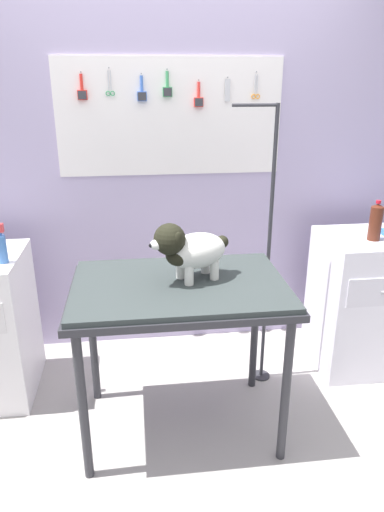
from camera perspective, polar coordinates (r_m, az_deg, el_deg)
name	(u,v)px	position (r m, az deg, el deg)	size (l,w,h in m)	color
ground	(187,470)	(2.54, -0.57, -24.67)	(4.40, 4.00, 0.04)	#ABA5A0
rear_wall_panel	(165,180)	(3.11, -3.35, 9.23)	(4.00, 0.11, 2.30)	#AFA1C7
grooming_table	(180,298)	(2.31, -1.50, -5.10)	(1.07, 0.71, 0.86)	#2D2D33
grooming_arm	(266,264)	(2.75, 9.07, -0.91)	(0.30, 0.11, 1.67)	#2D2D33
dog	(189,249)	(2.24, -0.36, 0.84)	(0.41, 0.29, 0.30)	white
cabinet_right	(370,301)	(3.24, 20.94, -5.16)	(0.68, 0.54, 0.89)	white
spray_bottle_tall	(1,246)	(2.65, -22.22, 1.10)	(0.05, 0.05, 0.22)	#3F71B9
soda_bottle	(376,222)	(2.96, 21.49, 3.89)	(0.07, 0.07, 0.24)	#4E2114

